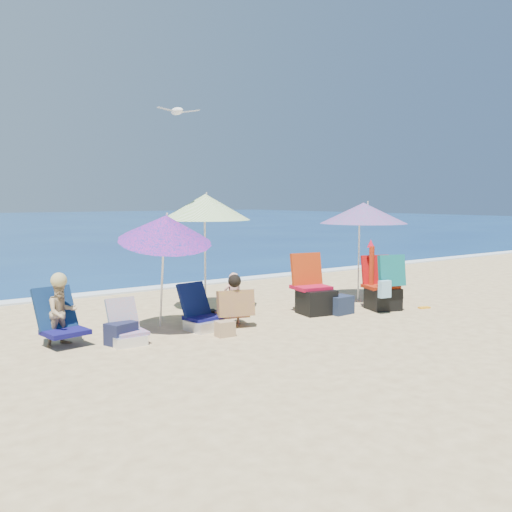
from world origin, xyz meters
TOP-DOWN VIEW (x-y plane):
  - ground at (0.00, 0.00)m, footprint 120.00×120.00m
  - foam at (0.00, 5.10)m, footprint 120.00×0.50m
  - umbrella_turquoise at (2.56, 1.24)m, footprint 2.03×2.03m
  - umbrella_striped at (-0.58, 2.19)m, footprint 2.06×2.06m
  - umbrella_blue at (-1.96, 1.07)m, footprint 1.76×1.80m
  - furled_umbrella at (2.02, 0.51)m, footprint 0.15×0.17m
  - chair_navy at (-1.42, 0.94)m, footprint 0.58×0.74m
  - chair_rainbow at (-2.76, 0.78)m, footprint 0.51×0.58m
  - camp_chair_left at (0.88, 0.82)m, footprint 0.71×0.79m
  - camp_chair_right at (2.14, 0.30)m, footprint 0.82×0.83m
  - person_center at (-0.86, 0.84)m, footprint 0.70×0.70m
  - person_left at (-3.53, 1.27)m, footprint 0.66×0.78m
  - bag_navy_a at (-2.83, 0.80)m, footprint 0.47×0.40m
  - bag_black_a at (-1.05, 1.34)m, footprint 0.30×0.24m
  - bag_tan at (-1.38, 0.31)m, footprint 0.29×0.22m
  - bag_navy_b at (1.22, 0.51)m, footprint 0.46×0.36m
  - orange_item at (2.87, -0.07)m, footprint 0.24×0.16m
  - seagull at (-1.27, 1.93)m, footprint 0.75×0.35m

SIDE VIEW (x-z plane):
  - ground at x=0.00m, z-range 0.00..0.00m
  - orange_item at x=2.87m, z-range 0.00..0.03m
  - foam at x=0.00m, z-range 0.00..0.04m
  - bag_black_a at x=-1.05m, z-range 0.00..0.20m
  - bag_tan at x=-1.38m, z-range 0.00..0.23m
  - bag_navy_a at x=-2.83m, z-range 0.00..0.31m
  - bag_navy_b at x=1.22m, z-range 0.00..0.33m
  - chair_rainbow at x=-2.76m, z-range -0.15..0.48m
  - chair_navy at x=-1.42m, z-range -0.17..0.55m
  - camp_chair_left at x=0.88m, z-range -0.22..0.86m
  - camp_chair_right at x=2.14m, z-range -0.15..0.91m
  - person_center at x=-0.86m, z-range -0.01..0.86m
  - person_left at x=-3.53m, z-range -0.05..0.99m
  - furled_umbrella at x=2.02m, z-range 0.06..1.38m
  - umbrella_blue at x=-1.96m, z-range 0.63..2.60m
  - umbrella_turquoise at x=2.56m, z-range 0.77..2.79m
  - umbrella_striped at x=-0.58m, z-range 0.82..3.01m
  - seagull at x=-1.27m, z-range 3.48..3.61m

